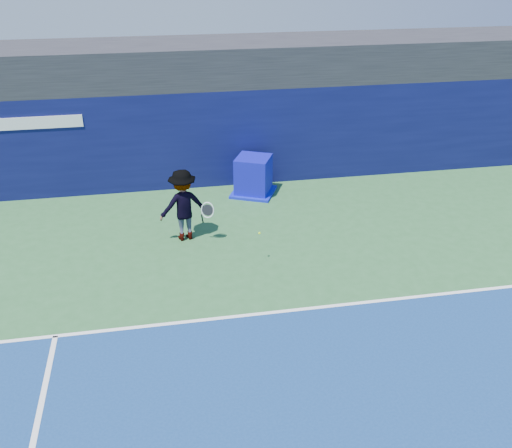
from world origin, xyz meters
name	(u,v)px	position (x,y,z in m)	size (l,w,h in m)	color
ground	(345,414)	(0.00, 0.00, 0.00)	(80.00, 80.00, 0.00)	#295D2F
baseline	(300,309)	(0.00, 3.00, 0.01)	(24.00, 0.10, 0.01)	white
stadium_band	(237,60)	(0.00, 11.50, 3.60)	(36.00, 3.00, 1.20)	black
back_wall_assembly	(243,134)	(0.00, 10.50, 1.50)	(36.00, 1.03, 3.00)	#0B0E3E
equipment_cart	(253,177)	(0.11, 9.25, 0.54)	(1.62, 1.62, 1.17)	#0D0BA0
tennis_player	(183,205)	(-2.17, 6.68, 0.95)	(1.44, 0.93, 1.90)	silver
tennis_ball	(259,233)	(-0.48, 5.14, 0.78)	(0.06, 0.06, 0.06)	#C3F01A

